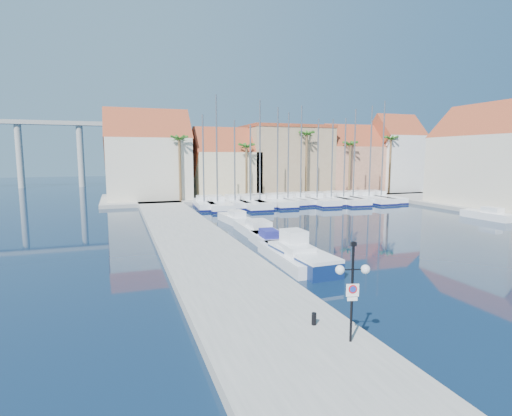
{
  "coord_description": "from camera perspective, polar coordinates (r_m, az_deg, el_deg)",
  "views": [
    {
      "loc": [
        -14.56,
        -15.63,
        7.01
      ],
      "look_at": [
        -4.57,
        13.03,
        3.0
      ],
      "focal_mm": 28.0,
      "sensor_mm": 36.0,
      "label": 1
    }
  ],
  "objects": [
    {
      "name": "sailboat_6",
      "position": [
        57.55,
        4.35,
        1.13
      ],
      "size": [
        2.87,
        8.7,
        12.92
      ],
      "rotation": [
        0.0,
        0.0,
        0.07
      ],
      "color": "white",
      "rests_on": "ground"
    },
    {
      "name": "motorboat_east_1",
      "position": [
        50.97,
        30.22,
        -0.83
      ],
      "size": [
        2.08,
        5.7,
        1.4
      ],
      "rotation": [
        0.0,
        0.0,
        0.05
      ],
      "color": "white",
      "rests_on": "ground"
    },
    {
      "name": "bollard",
      "position": [
        16.17,
        8.28,
        -15.4
      ],
      "size": [
        0.19,
        0.19,
        0.48
      ],
      "primitive_type": "cylinder",
      "color": "black",
      "rests_on": "quay_west"
    },
    {
      "name": "sailboat_10",
      "position": [
        60.68,
        12.09,
        1.26
      ],
      "size": [
        3.96,
        12.14,
        12.29
      ],
      "rotation": [
        0.0,
        0.0,
        -0.07
      ],
      "color": "white",
      "rests_on": "ground"
    },
    {
      "name": "sailboat_13",
      "position": [
        63.99,
        17.12,
        1.46
      ],
      "size": [
        3.15,
        10.54,
        14.96
      ],
      "rotation": [
        0.0,
        0.0,
        -0.04
      ],
      "color": "white",
      "rests_on": "ground"
    },
    {
      "name": "palm_3",
      "position": [
        68.27,
        13.32,
        8.67
      ],
      "size": [
        2.6,
        2.6,
        9.65
      ],
      "color": "brown",
      "rests_on": "shore_north"
    },
    {
      "name": "sailboat_11",
      "position": [
        61.85,
        13.45,
        1.4
      ],
      "size": [
        2.56,
        8.79,
        13.72
      ],
      "rotation": [
        0.0,
        0.0,
        -0.03
      ],
      "color": "white",
      "rests_on": "ground"
    },
    {
      "name": "fishing_boat",
      "position": [
        25.61,
        6.48,
        -6.74
      ],
      "size": [
        2.33,
        6.29,
        2.17
      ],
      "rotation": [
        0.0,
        0.0,
        0.04
      ],
      "color": "#0D204E",
      "rests_on": "ground"
    },
    {
      "name": "sailboat_0",
      "position": [
        53.56,
        -7.5,
        0.61
      ],
      "size": [
        2.72,
        8.32,
        12.22
      ],
      "rotation": [
        0.0,
        0.0,
        -0.07
      ],
      "color": "white",
      "rests_on": "ground"
    },
    {
      "name": "motorboat_west_0",
      "position": [
        26.31,
        5.25,
        -6.82
      ],
      "size": [
        2.51,
        7.33,
        1.4
      ],
      "rotation": [
        0.0,
        0.0,
        -0.02
      ],
      "color": "white",
      "rests_on": "ground"
    },
    {
      "name": "building_6",
      "position": [
        61.14,
        30.57,
        6.03
      ],
      "size": [
        9.0,
        14.3,
        13.5
      ],
      "color": "beige",
      "rests_on": "shore_east"
    },
    {
      "name": "sailboat_5",
      "position": [
        56.22,
        2.85,
        0.97
      ],
      "size": [
        2.89,
        10.15,
        13.46
      ],
      "rotation": [
        0.0,
        0.0,
        -0.02
      ],
      "color": "white",
      "rests_on": "ground"
    },
    {
      "name": "quay_west",
      "position": [
        30.42,
        -8.24,
        -5.39
      ],
      "size": [
        6.0,
        77.0,
        0.5
      ],
      "primitive_type": "cube",
      "color": "gray",
      "rests_on": "ground"
    },
    {
      "name": "building_2",
      "position": [
        69.35,
        4.23,
        6.89
      ],
      "size": [
        14.2,
        10.2,
        11.5
      ],
      "color": "#9C7F60",
      "rests_on": "shore_north"
    },
    {
      "name": "sailboat_8",
      "position": [
        58.62,
        8.44,
        1.14
      ],
      "size": [
        3.4,
        11.05,
        12.07
      ],
      "rotation": [
        0.0,
        0.0,
        -0.05
      ],
      "color": "white",
      "rests_on": "ground"
    },
    {
      "name": "motorboat_west_1",
      "position": [
        31.06,
        1.61,
        -4.56
      ],
      "size": [
        1.82,
        5.1,
        1.4
      ],
      "rotation": [
        0.0,
        0.0,
        -0.04
      ],
      "color": "white",
      "rests_on": "ground"
    },
    {
      "name": "palm_1",
      "position": [
        60.56,
        -1.38,
        8.59
      ],
      "size": [
        2.6,
        2.6,
        9.15
      ],
      "color": "brown",
      "rests_on": "shore_north"
    },
    {
      "name": "palm_4",
      "position": [
        72.89,
        18.73,
        9.13
      ],
      "size": [
        2.6,
        2.6,
        10.65
      ],
      "color": "brown",
      "rests_on": "shore_north"
    },
    {
      "name": "lamp_post",
      "position": [
        14.35,
        13.63,
        -9.49
      ],
      "size": [
        1.2,
        0.55,
        3.6
      ],
      "rotation": [
        0.0,
        0.0,
        -0.25
      ],
      "color": "black",
      "rests_on": "quay_west"
    },
    {
      "name": "sailboat_1",
      "position": [
        53.5,
        -5.64,
        0.61
      ],
      "size": [
        3.65,
        11.1,
        14.7
      ],
      "rotation": [
        0.0,
        0.0,
        -0.07
      ],
      "color": "white",
      "rests_on": "ground"
    },
    {
      "name": "motorboat_west_2",
      "position": [
        35.45,
        0.1,
        -3.04
      ],
      "size": [
        2.58,
        7.41,
        1.4
      ],
      "rotation": [
        0.0,
        0.0,
        -0.03
      ],
      "color": "white",
      "rests_on": "ground"
    },
    {
      "name": "sailboat_2",
      "position": [
        54.69,
        -3.17,
        0.79
      ],
      "size": [
        2.34,
        8.46,
        11.66
      ],
      "rotation": [
        0.0,
        0.0,
        0.01
      ],
      "color": "white",
      "rests_on": "ground"
    },
    {
      "name": "sailboat_12",
      "position": [
        62.9,
        15.49,
        1.39
      ],
      "size": [
        3.25,
        11.53,
        14.2
      ],
      "rotation": [
        0.0,
        0.0,
        -0.02
      ],
      "color": "white",
      "rests_on": "ground"
    },
    {
      "name": "sailboat_7",
      "position": [
        58.53,
        6.16,
        1.24
      ],
      "size": [
        2.28,
        8.44,
        13.92
      ],
      "rotation": [
        0.0,
        0.0,
        0.01
      ],
      "color": "white",
      "rests_on": "ground"
    },
    {
      "name": "palm_0",
      "position": [
        58.3,
        -10.91,
        9.43
      ],
      "size": [
        2.6,
        2.6,
        10.15
      ],
      "color": "brown",
      "rests_on": "shore_north"
    },
    {
      "name": "sailboat_4",
      "position": [
        55.66,
        0.41,
        0.96
      ],
      "size": [
        2.86,
        8.9,
        14.43
      ],
      "rotation": [
        0.0,
        0.0,
        -0.06
      ],
      "color": "white",
      "rests_on": "ground"
    },
    {
      "name": "shore_north",
      "position": [
        68.54,
        1.88,
        1.87
      ],
      "size": [
        54.0,
        16.0,
        0.5
      ],
      "primitive_type": "cube",
      "color": "gray",
      "rests_on": "ground"
    },
    {
      "name": "sailboat_3",
      "position": [
        54.5,
        -0.99,
        0.72
      ],
      "size": [
        3.46,
        11.7,
        11.0
      ],
      "rotation": [
        0.0,
        0.0,
        -0.03
      ],
      "color": "white",
      "rests_on": "ground"
    },
    {
      "name": "motorboat_west_3",
      "position": [
        41.57,
        -3.0,
        -1.48
      ],
      "size": [
        2.31,
        5.89,
        1.4
      ],
      "rotation": [
        0.0,
        0.0,
        0.08
      ],
      "color": "white",
      "rests_on": "ground"
    },
    {
      "name": "ground",
      "position": [
        22.48,
        22.96,
        -11.26
      ],
      "size": [
        260.0,
        260.0,
        0.0
      ],
      "primitive_type": "plane",
      "color": "black",
      "rests_on": "ground"
    },
    {
      "name": "building_0",
      "position": [
        62.8,
        -15.16,
        6.83
      ],
      "size": [
        12.3,
        9.0,
        13.5
      ],
      "color": "beige",
      "rests_on": "shore_north"
    },
    {
      "name": "building_4",
      "position": [
        78.46,
        19.17,
        7.09
      ],
      "size": [
        8.3,
        8.0,
        14.0
      ],
      "color": "silver",
      "rests_on": "shore_north"
    },
    {
      "name": "palm_2",
      "position": [
        64.39,
        7.25,
        10.15
      ],
      "size": [
        2.6,
        2.6,
        11.15
      ],
      "color": "brown",
      "rests_on": "shore_north"
    },
    {
      "name": "building_3",
      "position": [
        74.09,
        13.14,
        6.45
      ],
      "size": [
        10.3,
        8.0,
        12.0
      ],
      "color": "#B17459",
      "rests_on": "shore_north"
    },
    {
      "name": "building_1",
      "position": [
        64.81,
        -4.43,
        5.99
      ],
      "size": [
        10.3,
        8.0,
        11.0
      ],
      "color": "beige",
      "rests_on": "shore_north"
    },
    {
      "name": "sailboat_9",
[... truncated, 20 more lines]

